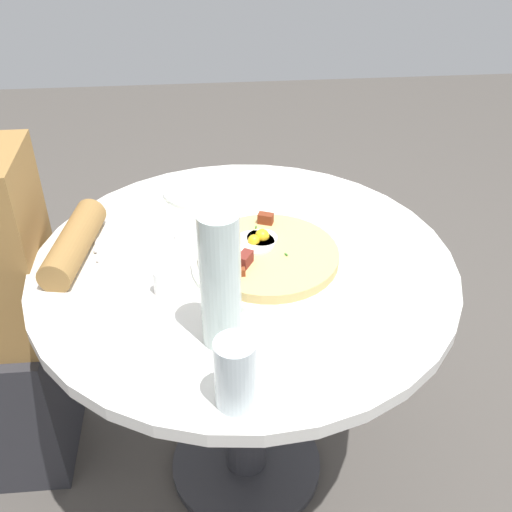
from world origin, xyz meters
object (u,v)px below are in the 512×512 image
(breakfast_pizza, at_px, (268,254))
(bread_plate, at_px, (199,191))
(knife, at_px, (138,252))
(pizza_plate, at_px, (269,262))
(dining_table, at_px, (244,321))
(water_glass, at_px, (235,373))
(fork, at_px, (135,243))
(salt_shaker, at_px, (160,282))
(water_bottle, at_px, (220,281))

(breakfast_pizza, distance_m, bread_plate, 0.35)
(breakfast_pizza, height_order, knife, breakfast_pizza)
(pizza_plate, bearing_deg, knife, -12.43)
(dining_table, relative_size, water_glass, 6.97)
(breakfast_pizza, xyz_separation_m, water_glass, (0.09, 0.37, 0.04))
(pizza_plate, xyz_separation_m, knife, (0.28, -0.06, 0.00))
(water_glass, bearing_deg, breakfast_pizza, -103.52)
(breakfast_pizza, relative_size, fork, 1.64)
(water_glass, bearing_deg, pizza_plate, -103.92)
(breakfast_pizza, height_order, water_glass, water_glass)
(water_glass, distance_m, salt_shaker, 0.33)
(water_glass, bearing_deg, salt_shaker, -65.89)
(pizza_plate, relative_size, bread_plate, 1.84)
(pizza_plate, distance_m, water_glass, 0.39)
(bread_plate, distance_m, water_glass, 0.70)
(pizza_plate, bearing_deg, salt_shaker, 18.88)
(pizza_plate, distance_m, fork, 0.30)
(fork, height_order, water_bottle, water_bottle)
(bread_plate, height_order, water_bottle, water_bottle)
(breakfast_pizza, relative_size, salt_shaker, 5.53)
(pizza_plate, xyz_separation_m, salt_shaker, (0.22, 0.08, 0.02))
(fork, distance_m, water_glass, 0.51)
(fork, bearing_deg, pizza_plate, 147.78)
(dining_table, relative_size, pizza_plate, 2.76)
(water_bottle, bearing_deg, water_glass, 95.87)
(pizza_plate, distance_m, breakfast_pizza, 0.02)
(fork, relative_size, salt_shaker, 3.37)
(dining_table, bearing_deg, bread_plate, -73.54)
(knife, xyz_separation_m, water_glass, (-0.19, 0.43, 0.06))
(breakfast_pizza, xyz_separation_m, knife, (0.28, -0.06, -0.02))
(breakfast_pizza, distance_m, knife, 0.28)
(fork, xyz_separation_m, salt_shaker, (-0.06, 0.17, 0.02))
(breakfast_pizza, relative_size, knife, 1.64)
(breakfast_pizza, bearing_deg, salt_shaker, 19.63)
(water_bottle, bearing_deg, bread_plate, -86.10)
(fork, xyz_separation_m, water_glass, (-0.20, 0.47, 0.06))
(pizza_plate, height_order, breakfast_pizza, breakfast_pizza)
(bread_plate, xyz_separation_m, water_glass, (-0.05, 0.69, 0.06))
(dining_table, distance_m, water_bottle, 0.38)
(breakfast_pizza, height_order, salt_shaker, breakfast_pizza)
(pizza_plate, distance_m, bread_plate, 0.35)
(dining_table, distance_m, breakfast_pizza, 0.20)
(breakfast_pizza, xyz_separation_m, bread_plate, (0.14, -0.32, -0.02))
(dining_table, height_order, knife, knife)
(breakfast_pizza, bearing_deg, knife, -12.03)
(dining_table, xyz_separation_m, breakfast_pizza, (-0.05, 0.01, 0.19))
(knife, distance_m, water_glass, 0.48)
(fork, xyz_separation_m, knife, (-0.01, 0.03, 0.00))
(dining_table, bearing_deg, water_glass, 84.16)
(breakfast_pizza, relative_size, water_glass, 2.27)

